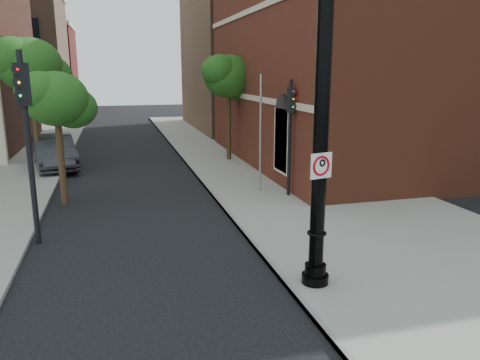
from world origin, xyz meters
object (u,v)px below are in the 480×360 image
object	(u,v)px
parked_car	(54,152)
traffic_signal_left	(25,117)
lamppost	(320,142)
no_parking_sign	(321,166)
traffic_signal_right	(290,120)

from	to	relation	value
parked_car	traffic_signal_left	bearing A→B (deg)	-98.19
traffic_signal_left	parked_car	bearing A→B (deg)	70.97
lamppost	no_parking_sign	bearing A→B (deg)	-103.42
parked_car	traffic_signal_left	xyz separation A→B (m)	(0.69, -10.95, 2.73)
no_parking_sign	traffic_signal_left	size ratio (longest dim) A/B	0.10
lamppost	traffic_signal_left	bearing A→B (deg)	144.44
no_parking_sign	parked_car	bearing A→B (deg)	100.35
parked_car	traffic_signal_right	size ratio (longest dim) A/B	1.14
parked_car	lamppost	bearing A→B (deg)	-77.23
lamppost	traffic_signal_left	distance (m)	7.89
traffic_signal_left	lamppost	bearing A→B (deg)	-58.21
no_parking_sign	traffic_signal_right	xyz separation A→B (m)	(2.20, 7.48, 0.16)
traffic_signal_left	traffic_signal_right	bearing A→B (deg)	-5.05
lamppost	parked_car	bearing A→B (deg)	114.58
parked_car	traffic_signal_right	xyz separation A→B (m)	(9.26, -8.23, 2.17)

